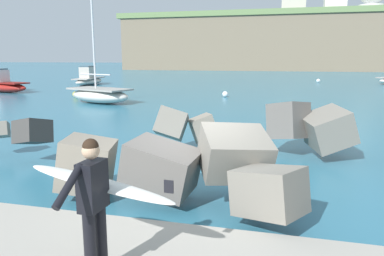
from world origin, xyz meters
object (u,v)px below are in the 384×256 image
(surfer_with_board, at_px, (96,195))
(mooring_buoy_outer, at_px, (76,94))
(boat_mid_centre, at_px, (2,85))
(mooring_buoy_middle, at_px, (318,81))
(boat_mid_left, at_px, (89,79))
(station_building_west, at_px, (335,7))
(station_building_central, at_px, (294,3))
(boat_near_left, at_px, (100,95))
(mooring_buoy_inner, at_px, (225,94))

(surfer_with_board, bearing_deg, mooring_buoy_outer, 122.31)
(boat_mid_centre, distance_m, mooring_buoy_outer, 8.82)
(surfer_with_board, height_order, mooring_buoy_middle, surfer_with_board)
(boat_mid_left, distance_m, station_building_west, 82.56)
(boat_mid_centre, relative_size, mooring_buoy_outer, 13.84)
(mooring_buoy_outer, bearing_deg, station_building_west, 72.10)
(mooring_buoy_outer, bearing_deg, station_building_central, 77.60)
(boat_mid_left, xyz_separation_m, mooring_buoy_middle, (24.75, 10.16, -0.41))
(boat_mid_centre, bearing_deg, mooring_buoy_outer, -14.62)
(boat_near_left, height_order, station_building_west, station_building_west)
(boat_mid_left, height_order, station_building_west, station_building_west)
(mooring_buoy_inner, height_order, mooring_buoy_outer, same)
(station_building_central, bearing_deg, station_building_west, 42.40)
(boat_mid_left, relative_size, boat_mid_centre, 1.02)
(station_building_west, xyz_separation_m, station_building_central, (-11.05, -10.09, 0.10))
(mooring_buoy_middle, height_order, station_building_central, station_building_central)
(surfer_with_board, xyz_separation_m, boat_mid_centre, (-21.57, 22.85, -0.64))
(boat_near_left, xyz_separation_m, station_building_central, (13.10, 78.27, 16.09))
(boat_mid_left, bearing_deg, mooring_buoy_outer, -64.58)
(boat_mid_left, height_order, mooring_buoy_middle, boat_mid_left)
(boat_mid_left, distance_m, boat_mid_centre, 9.93)
(mooring_buoy_outer, xyz_separation_m, station_building_west, (27.65, 85.59, 16.32))
(boat_mid_centre, height_order, station_building_central, station_building_central)
(mooring_buoy_middle, height_order, mooring_buoy_outer, same)
(surfer_with_board, bearing_deg, mooring_buoy_inner, 95.13)
(mooring_buoy_outer, distance_m, station_building_west, 91.42)
(mooring_buoy_outer, distance_m, station_building_central, 79.03)
(boat_near_left, height_order, boat_mid_left, boat_near_left)
(boat_near_left, relative_size, station_building_central, 0.99)
(mooring_buoy_outer, relative_size, station_building_west, 0.07)
(boat_near_left, xyz_separation_m, mooring_buoy_outer, (-3.50, 2.76, -0.33))
(surfer_with_board, relative_size, mooring_buoy_inner, 4.80)
(boat_near_left, relative_size, boat_mid_centre, 1.27)
(mooring_buoy_middle, bearing_deg, station_building_central, 92.77)
(mooring_buoy_outer, bearing_deg, mooring_buoy_inner, 14.71)
(boat_near_left, xyz_separation_m, mooring_buoy_middle, (15.69, 24.62, -0.33))
(boat_mid_left, bearing_deg, mooring_buoy_inner, -28.15)
(boat_mid_centre, height_order, mooring_buoy_middle, boat_mid_centre)
(boat_mid_left, xyz_separation_m, boat_mid_centre, (-2.96, -9.48, 0.01))
(boat_mid_left, height_order, mooring_buoy_inner, boat_mid_left)
(boat_near_left, bearing_deg, surfer_with_board, -61.87)
(surfer_with_board, distance_m, boat_mid_left, 37.30)
(mooring_buoy_middle, distance_m, mooring_buoy_outer, 29.09)
(surfer_with_board, relative_size, mooring_buoy_outer, 4.80)
(boat_near_left, distance_m, station_building_west, 92.98)
(boat_mid_left, bearing_deg, station_building_central, 70.85)
(boat_mid_left, bearing_deg, boat_mid_centre, -107.35)
(surfer_with_board, bearing_deg, boat_mid_centre, 133.35)
(mooring_buoy_inner, distance_m, station_building_west, 85.96)
(mooring_buoy_middle, xyz_separation_m, station_building_west, (8.46, 63.73, 16.32))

